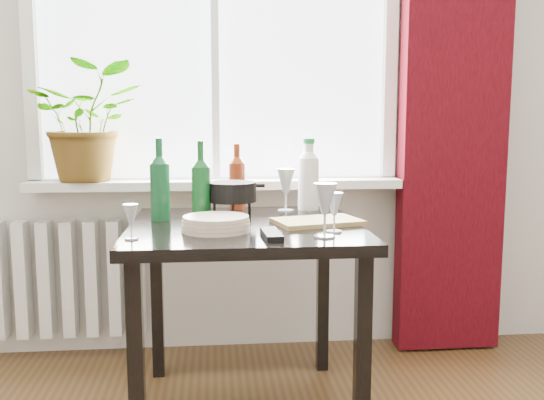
{
  "coord_description": "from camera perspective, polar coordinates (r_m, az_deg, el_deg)",
  "views": [
    {
      "loc": [
        -0.01,
        -0.67,
        1.13
      ],
      "look_at": [
        0.2,
        1.55,
        0.83
      ],
      "focal_mm": 40.0,
      "sensor_mm": 36.0,
      "label": 1
    }
  ],
  "objects": [
    {
      "name": "window",
      "position": [
        2.93,
        -5.44,
        16.92
      ],
      "size": [
        1.72,
        0.08,
        1.62
      ],
      "color": "white",
      "rests_on": "ground"
    },
    {
      "name": "windowsill",
      "position": [
        2.84,
        -5.23,
        1.52
      ],
      "size": [
        1.72,
        0.2,
        0.04
      ],
      "color": "white",
      "rests_on": "ground"
    },
    {
      "name": "curtain",
      "position": [
        3.02,
        16.82,
        10.55
      ],
      "size": [
        0.5,
        0.12,
        2.56
      ],
      "color": "#33040A",
      "rests_on": "ground"
    },
    {
      "name": "radiator",
      "position": [
        3.04,
        -19.51,
        -7.0
      ],
      "size": [
        0.8,
        0.1,
        0.55
      ],
      "color": "silver",
      "rests_on": "ground"
    },
    {
      "name": "table",
      "position": [
        2.28,
        -2.57,
        -4.52
      ],
      "size": [
        0.85,
        0.85,
        0.74
      ],
      "color": "black",
      "rests_on": "ground"
    },
    {
      "name": "potted_plant",
      "position": [
        2.88,
        -16.92,
        7.04
      ],
      "size": [
        0.53,
        0.47,
        0.54
      ],
      "primitive_type": "imported",
      "rotation": [
        0.0,
        0.0,
        0.11
      ],
      "color": "#337C21",
      "rests_on": "windowsill"
    },
    {
      "name": "wine_bottle_left",
      "position": [
        2.36,
        -10.51,
        1.99
      ],
      "size": [
        0.09,
        0.09,
        0.32
      ],
      "primitive_type": null,
      "rotation": [
        0.0,
        0.0,
        -0.16
      ],
      "color": "#0D4821",
      "rests_on": "table"
    },
    {
      "name": "wine_bottle_right",
      "position": [
        2.32,
        -6.7,
        1.82
      ],
      "size": [
        0.09,
        0.09,
        0.31
      ],
      "primitive_type": null,
      "rotation": [
        0.0,
        0.0,
        0.23
      ],
      "color": "#0E4A1A",
      "rests_on": "table"
    },
    {
      "name": "bottle_amber",
      "position": [
        2.61,
        -3.31,
        2.33
      ],
      "size": [
        0.08,
        0.08,
        0.29
      ],
      "primitive_type": null,
      "rotation": [
        0.0,
        0.0,
        -0.23
      ],
      "color": "maroon",
      "rests_on": "table"
    },
    {
      "name": "cleaning_bottle",
      "position": [
        2.59,
        3.45,
        2.53
      ],
      "size": [
        0.1,
        0.1,
        0.31
      ],
      "primitive_type": null,
      "rotation": [
        0.0,
        0.0,
        -0.13
      ],
      "color": "white",
      "rests_on": "table"
    },
    {
      "name": "wineglass_front_right",
      "position": [
        2.0,
        5.0,
        -0.91
      ],
      "size": [
        0.09,
        0.09,
        0.18
      ],
      "primitive_type": null,
      "rotation": [
        0.0,
        0.0,
        0.15
      ],
      "color": "#B8BCC6",
      "rests_on": "table"
    },
    {
      "name": "wineglass_far_right",
      "position": [
        2.09,
        5.88,
        -1.13
      ],
      "size": [
        0.07,
        0.07,
        0.14
      ],
      "primitive_type": null,
      "rotation": [
        0.0,
        0.0,
        -0.27
      ],
      "color": "silver",
      "rests_on": "table"
    },
    {
      "name": "wineglass_back_center",
      "position": [
        2.55,
        1.32,
        1.01
      ],
      "size": [
        0.1,
        0.1,
        0.19
      ],
      "primitive_type": null,
      "rotation": [
        0.0,
        0.0,
        0.34
      ],
      "color": "silver",
      "rests_on": "table"
    },
    {
      "name": "wineglass_back_left",
      "position": [
        2.44,
        -6.86,
        0.25
      ],
      "size": [
        0.07,
        0.07,
        0.15
      ],
      "primitive_type": null,
      "rotation": [
        0.0,
        0.0,
        0.12
      ],
      "color": "silver",
      "rests_on": "table"
    },
    {
      "name": "wineglass_front_left",
      "position": [
        2.01,
        -13.12,
        -2.0
      ],
      "size": [
        0.05,
        0.05,
        0.12
      ],
      "primitive_type": null,
      "rotation": [
        0.0,
        0.0,
        -0.02
      ],
      "color": "silver",
      "rests_on": "table"
    },
    {
      "name": "plate_stack",
      "position": [
        2.12,
        -5.29,
        -2.23
      ],
      "size": [
        0.32,
        0.32,
        0.05
      ],
      "primitive_type": "cylinder",
      "rotation": [
        0.0,
        0.0,
        0.42
      ],
      "color": "beige",
      "rests_on": "table"
    },
    {
      "name": "fondue_pot",
      "position": [
        2.35,
        -3.76,
        -0.06
      ],
      "size": [
        0.27,
        0.25,
        0.15
      ],
      "primitive_type": null,
      "rotation": [
        0.0,
        0.0,
        0.36
      ],
      "color": "black",
      "rests_on": "table"
    },
    {
      "name": "tv_remote",
      "position": [
        2.01,
        -0.04,
        -3.25
      ],
      "size": [
        0.06,
        0.19,
        0.02
      ],
      "primitive_type": "cube",
      "rotation": [
        0.0,
        0.0,
        0.05
      ],
      "color": "black",
      "rests_on": "table"
    },
    {
      "name": "cutting_board",
      "position": [
        2.27,
        4.29,
        -2.02
      ],
      "size": [
        0.35,
        0.27,
        0.02
      ],
      "primitive_type": "cube",
      "rotation": [
        0.0,
        0.0,
        0.25
      ],
      "color": "#A4874A",
      "rests_on": "table"
    }
  ]
}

